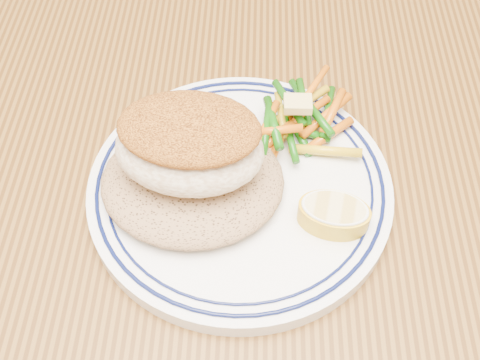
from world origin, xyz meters
The scene contains 7 objects.
dining_table centered at (0.00, 0.00, 0.65)m, with size 1.50×0.90×0.75m.
plate centered at (0.02, 0.00, 0.76)m, with size 0.24×0.24×0.02m.
rice_pilaf centered at (-0.01, -0.01, 0.78)m, with size 0.14×0.13×0.03m, color olive.
fish_fillet centered at (-0.01, -0.01, 0.81)m, with size 0.12×0.09×0.06m.
vegetable_pile centered at (0.07, 0.05, 0.78)m, with size 0.10×0.10×0.03m.
butter_pat centered at (0.07, 0.05, 0.80)m, with size 0.02×0.02×0.01m, color #D9C36A.
lemon_wedge centered at (0.10, -0.04, 0.78)m, with size 0.06×0.06×0.02m.
Camera 1 is at (0.03, -0.29, 1.15)m, focal length 45.00 mm.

